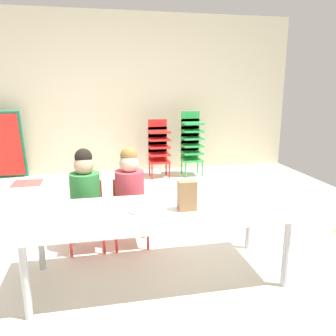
% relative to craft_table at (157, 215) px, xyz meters
% --- Properties ---
extents(ground_plane, '(6.19, 5.56, 0.02)m').
position_rel_craft_table_xyz_m(ground_plane, '(-0.14, 0.73, -0.52)').
color(ground_plane, silver).
extents(back_wall, '(6.19, 0.10, 2.60)m').
position_rel_craft_table_xyz_m(back_wall, '(-0.13, 3.52, 0.79)').
color(back_wall, beige).
rests_on(back_wall, ground_plane).
extents(craft_table, '(1.94, 0.74, 0.55)m').
position_rel_craft_table_xyz_m(craft_table, '(0.00, 0.00, 0.00)').
color(craft_table, white).
rests_on(craft_table, ground_plane).
extents(seated_child_near_camera, '(0.32, 0.31, 0.92)m').
position_rel_craft_table_xyz_m(seated_child_near_camera, '(-0.53, 0.60, 0.04)').
color(seated_child_near_camera, red).
rests_on(seated_child_near_camera, ground_plane).
extents(seated_child_middle_seat, '(0.32, 0.32, 0.92)m').
position_rel_craft_table_xyz_m(seated_child_middle_seat, '(-0.15, 0.60, 0.04)').
color(seated_child_middle_seat, red).
rests_on(seated_child_middle_seat, ground_plane).
extents(kid_chair_red_stack, '(0.32, 0.30, 0.92)m').
position_rel_craft_table_xyz_m(kid_chair_red_stack, '(0.55, 2.98, 0.01)').
color(kid_chair_red_stack, red).
rests_on(kid_chair_red_stack, ground_plane).
extents(kid_chair_green_stack, '(0.32, 0.30, 1.04)m').
position_rel_craft_table_xyz_m(kid_chair_green_stack, '(1.10, 2.98, 0.07)').
color(kid_chair_green_stack, green).
rests_on(kid_chair_green_stack, ground_plane).
extents(paper_bag_brown, '(0.13, 0.09, 0.22)m').
position_rel_craft_table_xyz_m(paper_bag_brown, '(0.21, -0.05, 0.15)').
color(paper_bag_brown, '#9E754C').
rests_on(paper_bag_brown, craft_table).
extents(paper_plate_near_edge, '(0.18, 0.18, 0.01)m').
position_rel_craft_table_xyz_m(paper_plate_near_edge, '(-0.15, -0.06, 0.05)').
color(paper_plate_near_edge, white).
rests_on(paper_plate_near_edge, craft_table).
extents(paper_plate_center_table, '(0.18, 0.18, 0.01)m').
position_rel_craft_table_xyz_m(paper_plate_center_table, '(-0.04, 0.14, 0.05)').
color(paper_plate_center_table, white).
rests_on(paper_plate_center_table, craft_table).
extents(donut_powdered_on_plate, '(0.12, 0.12, 0.03)m').
position_rel_craft_table_xyz_m(donut_powdered_on_plate, '(-0.15, -0.06, 0.07)').
color(donut_powdered_on_plate, white).
rests_on(donut_powdered_on_plate, craft_table).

